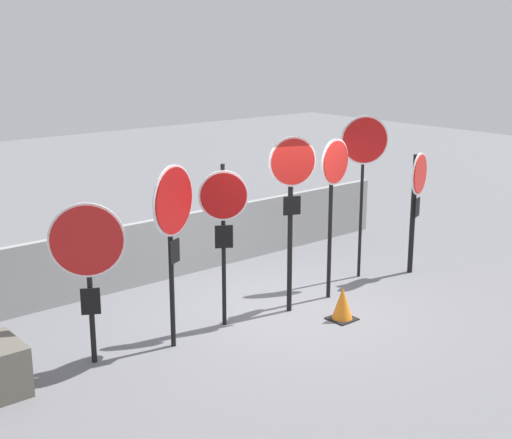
{
  "coord_description": "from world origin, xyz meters",
  "views": [
    {
      "loc": [
        -6.76,
        -7.41,
        4.02
      ],
      "look_at": [
        -0.57,
        0.0,
        1.51
      ],
      "focal_mm": 50.0,
      "sensor_mm": 36.0,
      "label": 1
    }
  ],
  "objects": [
    {
      "name": "ground_plane",
      "position": [
        0.0,
        0.0,
        0.0
      ],
      "size": [
        40.0,
        40.0,
        0.0
      ],
      "primitive_type": "plane",
      "color": "slate"
    },
    {
      "name": "fence_back",
      "position": [
        0.0,
        2.37,
        0.53
      ],
      "size": [
        8.83,
        0.12,
        1.06
      ],
      "color": "gray",
      "rests_on": "ground"
    },
    {
      "name": "stop_sign_0",
      "position": [
        -3.05,
        0.21,
        1.47
      ],
      "size": [
        0.82,
        0.48,
        2.09
      ],
      "rotation": [
        0.0,
        0.0,
        -0.52
      ],
      "color": "black",
      "rests_on": "ground"
    },
    {
      "name": "stop_sign_1",
      "position": [
        -1.97,
        -0.03,
        1.8
      ],
      "size": [
        0.84,
        0.41,
        2.45
      ],
      "rotation": [
        0.0,
        0.0,
        0.44
      ],
      "color": "black",
      "rests_on": "ground"
    },
    {
      "name": "stop_sign_2",
      "position": [
        -1.05,
        0.12,
        1.67
      ],
      "size": [
        0.61,
        0.37,
        2.33
      ],
      "rotation": [
        0.0,
        0.0,
        -0.53
      ],
      "color": "black",
      "rests_on": "ground"
    },
    {
      "name": "stop_sign_3",
      "position": [
        0.03,
        -0.08,
        1.89
      ],
      "size": [
        0.68,
        0.29,
        2.64
      ],
      "rotation": [
        0.0,
        0.0,
        -0.36
      ],
      "color": "black",
      "rests_on": "ground"
    },
    {
      "name": "stop_sign_4",
      "position": [
        0.91,
        -0.07,
        1.88
      ],
      "size": [
        0.69,
        0.17,
        2.52
      ],
      "rotation": [
        0.0,
        0.0,
        0.19
      ],
      "color": "black",
      "rests_on": "ground"
    },
    {
      "name": "stop_sign_5",
      "position": [
        1.99,
        0.31,
        2.14
      ],
      "size": [
        0.69,
        0.44,
        2.76
      ],
      "rotation": [
        0.0,
        0.0,
        -0.56
      ],
      "color": "black",
      "rests_on": "ground"
    },
    {
      "name": "stop_sign_6",
      "position": [
        2.88,
        -0.12,
        1.44
      ],
      "size": [
        0.68,
        0.27,
        2.11
      ],
      "rotation": [
        0.0,
        0.0,
        0.35
      ],
      "color": "black",
      "rests_on": "ground"
    },
    {
      "name": "traffic_cone_0",
      "position": [
        0.4,
        -0.79,
        0.24
      ],
      "size": [
        0.36,
        0.36,
        0.49
      ],
      "color": "black",
      "rests_on": "ground"
    }
  ]
}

